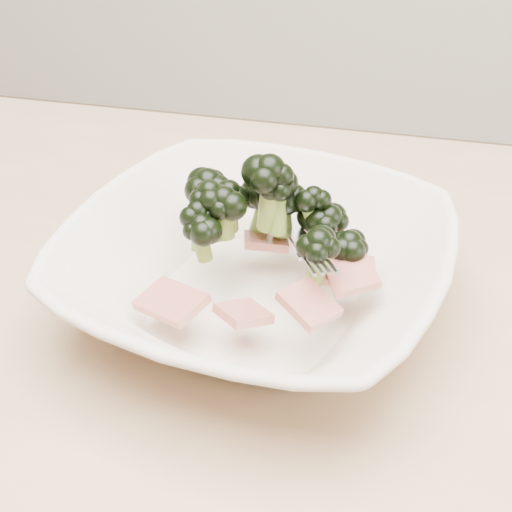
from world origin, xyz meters
TOP-DOWN VIEW (x-y plane):
  - dining_table at (0.00, 0.00)m, footprint 1.20×0.80m
  - broccoli_dish at (0.01, 0.06)m, footprint 0.35×0.35m

SIDE VIEW (x-z plane):
  - dining_table at x=0.00m, z-range 0.28..1.03m
  - broccoli_dish at x=0.01m, z-range 0.73..0.85m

